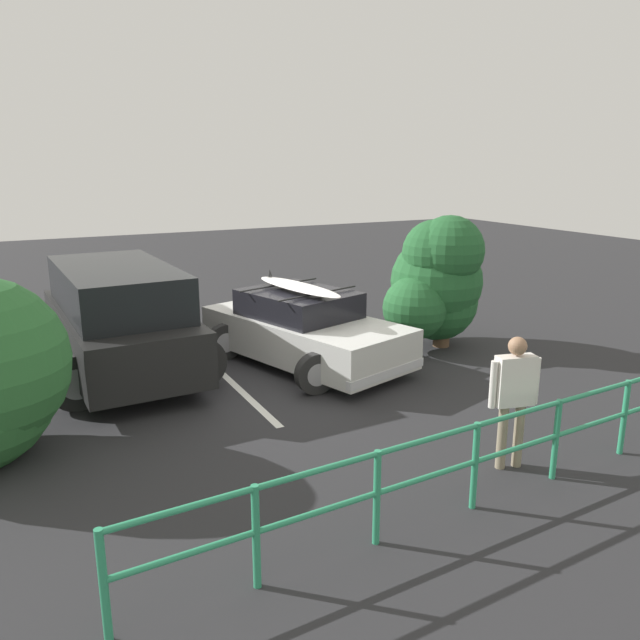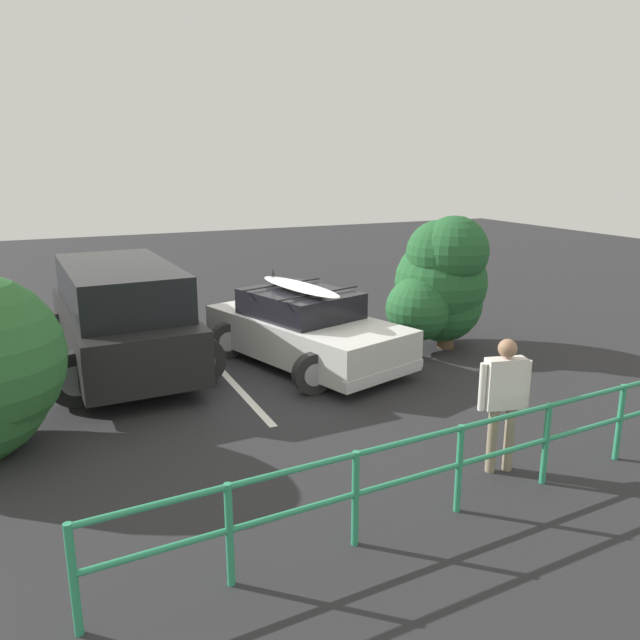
% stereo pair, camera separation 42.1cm
% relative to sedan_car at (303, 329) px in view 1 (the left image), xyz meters
% --- Properties ---
extents(ground_plane, '(44.00, 44.00, 0.02)m').
position_rel_sedan_car_xyz_m(ground_plane, '(0.50, 0.17, -0.65)').
color(ground_plane, '#28282B').
rests_on(ground_plane, ground).
extents(parking_stripe, '(0.12, 4.71, 0.00)m').
position_rel_sedan_car_xyz_m(parking_stripe, '(1.50, 0.03, -0.64)').
color(parking_stripe, silver).
rests_on(parking_stripe, ground).
extents(sedan_car, '(3.05, 4.29, 1.60)m').
position_rel_sedan_car_xyz_m(sedan_car, '(0.00, 0.00, 0.00)').
color(sedan_car, silver).
rests_on(sedan_car, ground).
extents(suv_car, '(2.83, 4.74, 1.87)m').
position_rel_sedan_car_xyz_m(suv_car, '(3.01, -0.97, 0.33)').
color(suv_car, black).
rests_on(suv_car, ground).
extents(person_bystander, '(0.62, 0.28, 1.62)m').
position_rel_sedan_car_xyz_m(person_bystander, '(-0.49, 4.66, 0.34)').
color(person_bystander, gray).
rests_on(person_bystander, ground).
extents(railing_fence, '(8.78, 0.58, 0.97)m').
position_rel_sedan_car_xyz_m(railing_fence, '(-0.12, 5.14, -0.00)').
color(railing_fence, '#2D9366').
rests_on(railing_fence, ground).
extents(bush_near_left, '(2.17, 1.89, 2.58)m').
position_rel_sedan_car_xyz_m(bush_near_left, '(-2.76, 0.17, 0.65)').
color(bush_near_left, brown).
rests_on(bush_near_left, ground).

